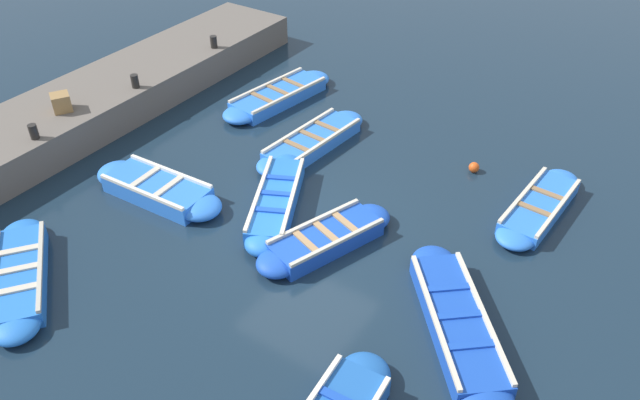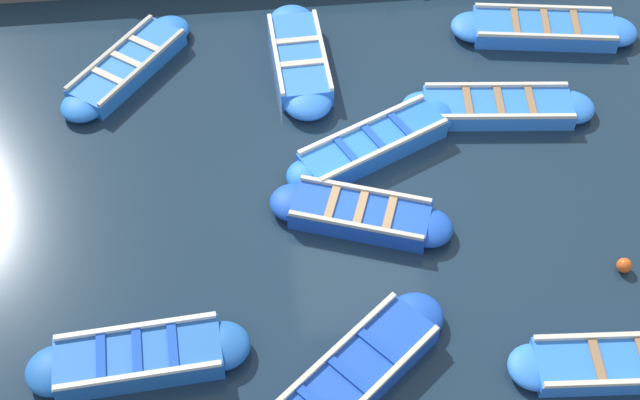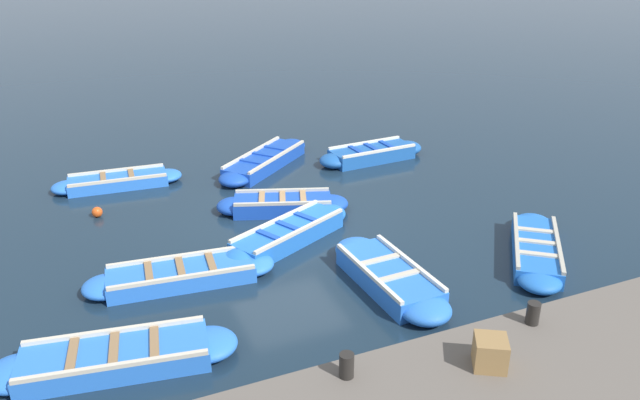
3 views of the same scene
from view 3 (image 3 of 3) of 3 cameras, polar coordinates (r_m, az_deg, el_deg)
name	(u,v)px [view 3 (image 3 of 3)]	position (r m, az deg, el deg)	size (l,w,h in m)	color
ground_plane	(286,221)	(14.66, -3.12, -1.95)	(120.00, 120.00, 0.00)	#162838
boat_bow_out	(118,181)	(17.40, -17.99, 1.65)	(1.03, 3.39, 0.36)	blue
boat_mid_row	(288,234)	(13.60, -2.91, -3.15)	(2.26, 3.53, 0.45)	blue
boat_outer_left	(181,275)	(12.42, -12.58, -6.70)	(1.20, 3.73, 0.38)	blue
boat_broadside	(283,205)	(15.09, -3.43, -0.42)	(1.83, 3.27, 0.42)	#1947B7
boat_tucked	(536,249)	(13.78, 19.14, -4.29)	(3.26, 2.79, 0.40)	blue
boat_inner_gap	(265,161)	(18.00, -5.06, 3.58)	(3.24, 3.60, 0.43)	#1947B7
boat_alongside	(372,154)	(18.52, 4.75, 4.23)	(1.10, 3.42, 0.45)	#1E59AD
boat_drifting	(115,358)	(10.50, -18.20, -13.56)	(1.49, 3.91, 0.40)	blue
boat_far_corner	(389,277)	(12.06, 6.30, -7.01)	(3.42, 1.12, 0.46)	blue
bollard_mid_north	(347,365)	(8.46, 2.45, -14.86)	(0.20, 0.20, 0.35)	black
bollard_mid_south	(533,313)	(9.95, 18.90, -9.76)	(0.20, 0.20, 0.35)	black
wooden_crate	(490,353)	(8.89, 15.30, -13.30)	(0.43, 0.43, 0.43)	olive
buoy_orange_near	(97,212)	(15.73, -19.71, -1.04)	(0.25, 0.25, 0.25)	#E05119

